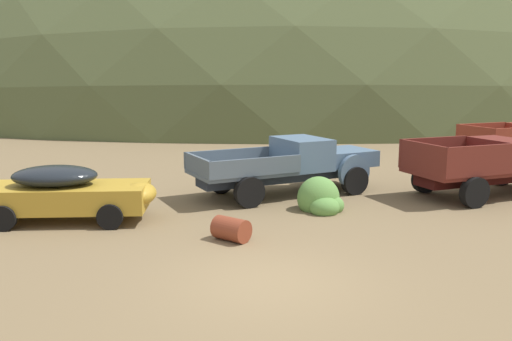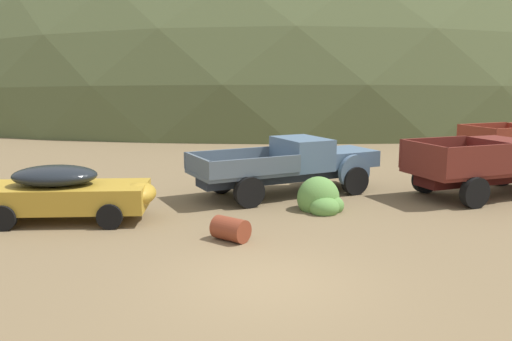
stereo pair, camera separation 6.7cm
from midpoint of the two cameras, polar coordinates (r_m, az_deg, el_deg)
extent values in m
plane|color=brown|center=(10.69, 1.34, -11.91)|extent=(300.00, 300.00, 0.00)
ellipsoid|color=#56603D|center=(88.51, -22.62, 6.93)|extent=(77.04, 89.29, 30.34)
ellipsoid|color=#4C5633|center=(75.44, 5.40, 7.22)|extent=(104.15, 87.76, 48.66)
cube|color=#B28928|center=(15.67, -19.56, -2.68)|extent=(4.71, 2.66, 0.68)
ellipsoid|color=black|center=(15.63, -20.63, -0.53)|extent=(2.58, 2.01, 0.57)
ellipsoid|color=#B28928|center=(15.20, -12.34, -2.44)|extent=(1.25, 1.60, 0.61)
cylinder|color=black|center=(14.56, -15.26, -4.78)|extent=(0.71, 0.34, 0.68)
cylinder|color=black|center=(16.26, -13.95, -3.15)|extent=(0.71, 0.34, 0.68)
cylinder|color=black|center=(15.39, -25.35, -4.62)|extent=(0.71, 0.34, 0.68)
cylinder|color=black|center=(17.00, -23.09, -3.10)|extent=(0.71, 0.34, 0.68)
cube|color=#262D39|center=(18.08, 3.40, -0.47)|extent=(6.26, 2.23, 0.36)
cube|color=slate|center=(19.23, 9.31, 1.43)|extent=(2.27, 2.16, 0.55)
cube|color=#B7B2A8|center=(19.78, 11.45, 1.53)|extent=(0.33, 1.23, 0.44)
cylinder|color=slate|center=(18.29, 10.57, -0.19)|extent=(1.21, 0.42, 1.20)
cylinder|color=slate|center=(20.01, 6.89, 0.81)|extent=(1.21, 0.42, 1.20)
cube|color=slate|center=(18.26, 5.02, 1.85)|extent=(1.82, 2.32, 1.05)
cube|color=black|center=(18.57, 6.72, 2.62)|extent=(0.40, 1.73, 0.59)
cube|color=#4D5B67|center=(17.27, -1.47, -0.16)|extent=(3.49, 2.74, 0.12)
cube|color=#4D5B67|center=(16.26, 0.14, 0.38)|extent=(3.08, 0.73, 0.55)
cube|color=#4D5B67|center=(18.19, -2.91, 1.43)|extent=(3.08, 0.73, 0.55)
cube|color=#4D5B67|center=(16.65, -6.14, 0.55)|extent=(0.53, 2.14, 0.55)
cylinder|color=black|center=(18.30, 10.64, -1.08)|extent=(1.00, 0.47, 0.96)
cylinder|color=black|center=(20.10, 6.79, 0.04)|extent=(1.00, 0.47, 0.96)
cylinder|color=black|center=(16.25, -0.61, -2.34)|extent=(1.00, 0.47, 0.96)
cylinder|color=black|center=(18.26, -3.69, -0.95)|extent=(1.00, 0.47, 0.96)
cube|color=black|center=(19.47, 23.83, -0.57)|extent=(5.48, 1.62, 0.36)
cylinder|color=maroon|center=(21.45, 25.14, 0.54)|extent=(1.21, 0.31, 1.20)
cube|color=maroon|center=(19.72, 25.03, 1.55)|extent=(1.48, 2.24, 1.05)
cube|color=maroon|center=(18.42, 20.63, -0.17)|extent=(2.96, 2.49, 0.12)
cube|color=maroon|center=(17.54, 23.12, 0.94)|extent=(2.72, 0.40, 0.95)
cube|color=maroon|center=(19.16, 18.54, 1.96)|extent=(2.72, 0.40, 0.95)
cube|color=maroon|center=(17.49, 17.54, 1.27)|extent=(0.34, 2.20, 0.95)
cylinder|color=black|center=(21.53, 24.97, -0.17)|extent=(0.99, 0.38, 0.96)
cylinder|color=black|center=(17.52, 22.47, -2.21)|extent=(0.99, 0.38, 0.96)
cylinder|color=black|center=(19.20, 17.77, -0.87)|extent=(0.99, 0.38, 0.96)
cube|color=maroon|center=(24.80, 24.68, 2.10)|extent=(2.95, 2.38, 0.12)
cube|color=maroon|center=(25.46, 23.09, 3.62)|extent=(2.71, 0.42, 0.95)
cube|color=maroon|center=(23.82, 22.60, 3.25)|extent=(0.35, 2.07, 0.95)
cylinder|color=black|center=(25.45, 22.50, 1.49)|extent=(0.99, 0.39, 0.96)
cylinder|color=brown|center=(13.14, -2.60, -6.28)|extent=(0.99, 1.04, 0.58)
ellipsoid|color=#5B8E42|center=(16.16, 6.79, -2.93)|extent=(1.29, 1.16, 1.30)
ellipsoid|color=#5B8E42|center=(16.07, 8.05, -3.72)|extent=(0.85, 0.76, 0.63)
ellipsoid|color=#5B8E42|center=(15.77, 7.44, -3.96)|extent=(0.90, 0.81, 0.64)
camera|label=1|loc=(0.03, -89.89, 0.02)|focal=37.37mm
camera|label=2|loc=(0.03, 90.11, -0.02)|focal=37.37mm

